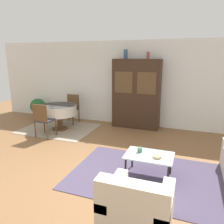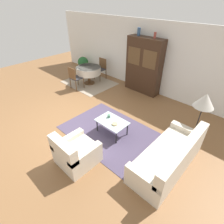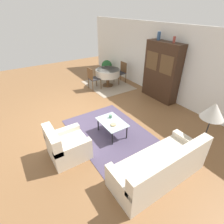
{
  "view_description": "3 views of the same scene",
  "coord_description": "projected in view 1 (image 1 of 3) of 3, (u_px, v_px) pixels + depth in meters",
  "views": [
    {
      "loc": [
        1.89,
        -3.2,
        2.18
      ],
      "look_at": [
        0.2,
        1.4,
        0.95
      ],
      "focal_mm": 35.0,
      "sensor_mm": 36.0,
      "label": 1
    },
    {
      "loc": [
        3.96,
        -2.36,
        3.43
      ],
      "look_at": [
        1.26,
        0.51,
        0.75
      ],
      "focal_mm": 28.0,
      "sensor_mm": 36.0,
      "label": 2
    },
    {
      "loc": [
        4.6,
        -1.67,
        3.18
      ],
      "look_at": [
        1.26,
        0.51,
        0.75
      ],
      "focal_mm": 28.0,
      "sensor_mm": 36.0,
      "label": 3
    }
  ],
  "objects": [
    {
      "name": "ground_plane",
      "position": [
        76.0,
        177.0,
        4.08
      ],
      "size": [
        14.0,
        14.0,
        0.0
      ],
      "primitive_type": "plane",
      "color": "brown"
    },
    {
      "name": "wall_back",
      "position": [
        130.0,
        84.0,
        7.05
      ],
      "size": [
        10.0,
        0.06,
        2.7
      ],
      "color": "white",
      "rests_on": "ground_plane"
    },
    {
      "name": "area_rug",
      "position": [
        149.0,
        177.0,
        4.1
      ],
      "size": [
        2.91,
        1.95,
        0.01
      ],
      "color": "#4C425B",
      "rests_on": "ground_plane"
    },
    {
      "name": "dining_rug",
      "position": [
        59.0,
        129.0,
        6.86
      ],
      "size": [
        2.19,
        1.73,
        0.01
      ],
      "color": "gray",
      "rests_on": "ground_plane"
    },
    {
      "name": "armchair",
      "position": [
        137.0,
        210.0,
        2.75
      ],
      "size": [
        0.84,
        0.87,
        0.86
      ],
      "color": "beige",
      "rests_on": "ground_plane"
    },
    {
      "name": "coffee_table",
      "position": [
        149.0,
        157.0,
        4.03
      ],
      "size": [
        0.88,
        0.6,
        0.43
      ],
      "color": "black",
      "rests_on": "area_rug"
    },
    {
      "name": "display_cabinet",
      "position": [
        136.0,
        94.0,
        6.78
      ],
      "size": [
        1.46,
        0.44,
        2.14
      ],
      "color": "#382316",
      "rests_on": "ground_plane"
    },
    {
      "name": "dining_table",
      "position": [
        59.0,
        110.0,
        6.67
      ],
      "size": [
        1.09,
        1.09,
        0.76
      ],
      "color": "brown",
      "rests_on": "dining_rug"
    },
    {
      "name": "dining_chair_near",
      "position": [
        43.0,
        118.0,
        5.99
      ],
      "size": [
        0.44,
        0.44,
        0.95
      ],
      "color": "brown",
      "rests_on": "dining_rug"
    },
    {
      "name": "dining_chair_far",
      "position": [
        72.0,
        107.0,
        7.38
      ],
      "size": [
        0.44,
        0.44,
        0.95
      ],
      "rotation": [
        0.0,
        0.0,
        3.14
      ],
      "color": "brown",
      "rests_on": "dining_rug"
    },
    {
      "name": "cup",
      "position": [
        140.0,
        150.0,
        4.13
      ],
      "size": [
        0.09,
        0.09,
        0.09
      ],
      "color": "#4C7A60",
      "rests_on": "coffee_table"
    },
    {
      "name": "bowl",
      "position": [
        157.0,
        157.0,
        3.9
      ],
      "size": [
        0.16,
        0.16,
        0.04
      ],
      "color": "tan",
      "rests_on": "coffee_table"
    },
    {
      "name": "vase_tall",
      "position": [
        126.0,
        54.0,
        6.61
      ],
      "size": [
        0.12,
        0.12,
        0.28
      ],
      "color": "#33517A",
      "rests_on": "display_cabinet"
    },
    {
      "name": "vase_short",
      "position": [
        148.0,
        55.0,
        6.39
      ],
      "size": [
        0.09,
        0.09,
        0.2
      ],
      "color": "#9E4238",
      "rests_on": "display_cabinet"
    },
    {
      "name": "potted_plant",
      "position": [
        38.0,
        107.0,
        7.98
      ],
      "size": [
        0.55,
        0.55,
        0.73
      ],
      "color": "#4C4C51",
      "rests_on": "ground_plane"
    }
  ]
}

